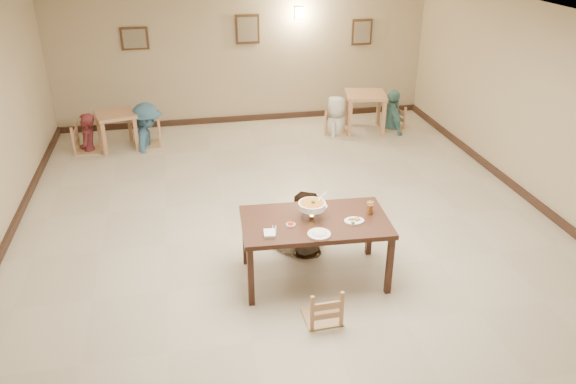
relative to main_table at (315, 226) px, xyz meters
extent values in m
plane|color=#BFB29D|center=(-0.06, 1.18, -0.75)|extent=(10.00, 10.00, 0.00)
plane|color=silver|center=(-0.06, 1.18, 2.25)|extent=(10.00, 10.00, 0.00)
plane|color=tan|center=(-0.06, 6.18, 0.75)|extent=(10.00, 0.00, 10.00)
plane|color=tan|center=(3.94, 1.18, 0.75)|extent=(0.00, 10.00, 10.00)
cube|color=#321F17|center=(-0.06, 6.15, -0.69)|extent=(8.00, 0.06, 0.12)
cube|color=#321F17|center=(3.91, 1.18, -0.69)|extent=(0.06, 10.00, 0.12)
cube|color=#3E2717|center=(-2.26, 6.14, 1.15)|extent=(0.55, 0.03, 0.45)
cube|color=gray|center=(-2.26, 6.12, 1.15)|extent=(0.45, 0.01, 0.37)
cube|color=#3E2717|center=(0.04, 6.14, 1.25)|extent=(0.50, 0.03, 0.60)
cube|color=gray|center=(0.04, 6.12, 1.25)|extent=(0.41, 0.01, 0.49)
cube|color=#3E2717|center=(2.54, 6.14, 1.10)|extent=(0.45, 0.03, 0.55)
cube|color=gray|center=(2.54, 6.12, 1.10)|extent=(0.37, 0.01, 0.45)
cube|color=#FFD88C|center=(1.14, 6.14, 1.55)|extent=(0.16, 0.05, 0.22)
cube|color=#3E1E14|center=(0.00, 0.00, 0.05)|extent=(1.84, 1.10, 0.06)
cube|color=#3E1E14|center=(-0.86, -0.39, -0.37)|extent=(0.07, 0.07, 0.78)
cube|color=#3E1E14|center=(0.81, -0.49, -0.37)|extent=(0.07, 0.07, 0.78)
cube|color=#3E1E14|center=(-0.81, 0.49, -0.37)|extent=(0.07, 0.07, 0.78)
cube|color=#3E1E14|center=(0.86, 0.39, -0.37)|extent=(0.07, 0.07, 0.78)
cube|color=tan|center=(0.03, 0.76, -0.30)|extent=(0.46, 0.46, 0.05)
cube|color=tan|center=(-0.10, -0.80, -0.35)|extent=(0.41, 0.41, 0.04)
imported|color=gray|center=(0.00, 0.71, 0.11)|extent=(0.92, 0.76, 1.72)
torus|color=silver|center=(-0.03, 0.05, 0.22)|extent=(0.26, 0.26, 0.01)
cylinder|color=silver|center=(-0.03, 0.05, 0.10)|extent=(0.07, 0.07, 0.04)
cone|color=#FFA526|center=(-0.03, 0.05, 0.15)|extent=(0.04, 0.04, 0.06)
cylinder|color=white|center=(-0.03, 0.05, 0.26)|extent=(0.33, 0.33, 0.08)
cylinder|color=#B45A13|center=(-0.03, 0.05, 0.29)|extent=(0.29, 0.29, 0.02)
sphere|color=#2D7223|center=(-0.02, 0.04, 0.31)|extent=(0.05, 0.05, 0.05)
cylinder|color=silver|center=(0.10, 0.11, 0.32)|extent=(0.15, 0.10, 0.11)
cylinder|color=silver|center=(0.07, 0.11, 0.15)|extent=(0.01, 0.01, 0.15)
cylinder|color=silver|center=(-0.13, 0.11, 0.15)|extent=(0.01, 0.01, 0.15)
cylinder|color=silver|center=(-0.03, -0.07, 0.15)|extent=(0.01, 0.01, 0.15)
cylinder|color=white|center=(0.07, 0.30, 0.09)|extent=(0.32, 0.32, 0.02)
ellipsoid|color=white|center=(0.07, 0.30, 0.10)|extent=(0.21, 0.18, 0.07)
cylinder|color=white|center=(-0.04, -0.35, 0.09)|extent=(0.27, 0.27, 0.02)
ellipsoid|color=white|center=(-0.04, -0.35, 0.10)|extent=(0.18, 0.15, 0.06)
cylinder|color=white|center=(0.45, -0.14, 0.09)|extent=(0.24, 0.24, 0.02)
sphere|color=#2D7223|center=(0.41, -0.20, 0.11)|extent=(0.04, 0.04, 0.04)
cylinder|color=white|center=(-0.32, -0.07, 0.09)|extent=(0.11, 0.11, 0.02)
cylinder|color=#B50A00|center=(-0.32, -0.07, 0.10)|extent=(0.08, 0.08, 0.01)
cube|color=white|center=(-0.60, -0.23, 0.10)|extent=(0.15, 0.19, 0.03)
cube|color=silver|center=(-0.55, -0.15, 0.09)|extent=(0.05, 0.18, 0.01)
cube|color=silver|center=(-0.51, -0.15, 0.09)|extent=(0.05, 0.18, 0.01)
cylinder|color=white|center=(0.70, 0.02, 0.16)|extent=(0.08, 0.08, 0.16)
cylinder|color=orange|center=(0.70, 0.02, 0.15)|extent=(0.07, 0.07, 0.12)
cube|color=tan|center=(-2.73, 5.05, -0.07)|extent=(0.88, 0.88, 0.06)
cube|color=tan|center=(-2.94, 4.68, -0.43)|extent=(0.07, 0.07, 0.66)
cube|color=tan|center=(-2.36, 4.83, -0.43)|extent=(0.07, 0.07, 0.66)
cube|color=tan|center=(-3.09, 5.26, -0.43)|extent=(0.07, 0.07, 0.66)
cube|color=tan|center=(-2.51, 5.41, -0.43)|extent=(0.07, 0.07, 0.66)
cube|color=tan|center=(2.33, 5.05, 0.03)|extent=(0.96, 0.96, 0.06)
cube|color=tan|center=(1.92, 4.77, -0.38)|extent=(0.07, 0.07, 0.75)
cube|color=tan|center=(2.60, 4.64, -0.38)|extent=(0.07, 0.07, 0.75)
cube|color=tan|center=(2.06, 5.45, -0.38)|extent=(0.07, 0.07, 0.75)
cube|color=tan|center=(2.74, 5.32, -0.38)|extent=(0.07, 0.07, 0.75)
cube|color=tan|center=(-3.29, 4.98, -0.27)|extent=(0.50, 0.50, 0.05)
cube|color=tan|center=(-2.17, 5.06, -0.25)|extent=(0.51, 0.51, 0.06)
cube|color=tan|center=(1.71, 5.03, -0.30)|extent=(0.46, 0.46, 0.05)
cube|color=tan|center=(2.96, 5.04, -0.33)|extent=(0.44, 0.44, 0.05)
imported|color=maroon|center=(-3.29, 4.98, 0.01)|extent=(0.42, 0.59, 1.52)
imported|color=teal|center=(-2.17, 5.06, 0.11)|extent=(0.69, 1.15, 1.74)
imported|color=silver|center=(1.71, 5.03, 0.03)|extent=(0.79, 0.91, 1.58)
imported|color=#569191|center=(2.96, 5.04, 0.09)|extent=(0.45, 1.00, 1.68)
camera|label=1|loc=(-1.49, -5.75, 3.42)|focal=35.00mm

